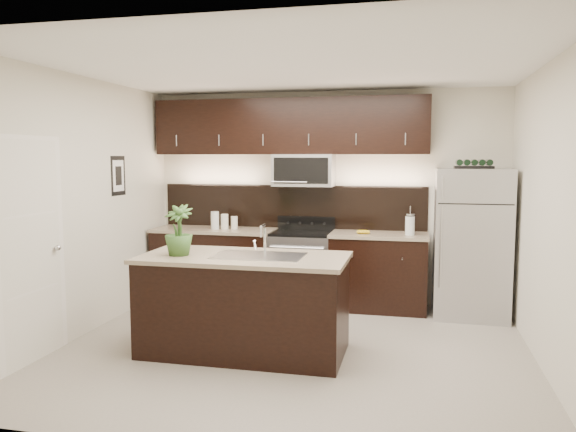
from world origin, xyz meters
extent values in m
plane|color=gray|center=(0.00, 0.00, 0.00)|extent=(4.50, 4.50, 0.00)
cube|color=beige|center=(0.00, 2.00, 1.35)|extent=(4.50, 0.02, 2.70)
cube|color=beige|center=(0.00, -2.00, 1.35)|extent=(4.50, 0.02, 2.70)
cube|color=beige|center=(-2.25, 0.00, 1.35)|extent=(0.02, 4.00, 2.70)
cube|color=beige|center=(2.25, 0.00, 1.35)|extent=(0.02, 4.00, 2.70)
cube|color=white|center=(0.00, 0.00, 2.70)|extent=(4.50, 4.00, 0.02)
cube|color=silver|center=(-2.23, -0.80, 1.01)|extent=(0.04, 0.80, 2.02)
sphere|color=silver|center=(-2.20, -0.48, 1.00)|extent=(0.06, 0.06, 0.06)
cube|color=black|center=(-2.24, 0.75, 1.65)|extent=(0.01, 0.32, 0.46)
cube|color=white|center=(-2.23, 0.75, 1.65)|extent=(0.00, 0.24, 0.36)
cube|color=black|center=(-1.42, 1.69, 0.45)|extent=(1.57, 0.62, 0.90)
cube|color=black|center=(0.71, 1.69, 0.45)|extent=(1.16, 0.62, 0.90)
cube|color=#B2B2B7|center=(-0.25, 1.69, 0.45)|extent=(0.76, 0.62, 0.90)
cube|color=black|center=(-0.25, 1.69, 0.92)|extent=(0.76, 0.60, 0.03)
cube|color=beige|center=(-1.42, 1.69, 0.92)|extent=(1.59, 0.65, 0.04)
cube|color=beige|center=(0.71, 1.69, 0.92)|extent=(1.18, 0.65, 0.04)
cube|color=black|center=(-0.46, 1.99, 1.22)|extent=(3.49, 0.02, 0.56)
cube|color=#B2B2B7|center=(-0.25, 1.80, 1.70)|extent=(0.76, 0.40, 0.40)
cube|color=black|center=(-0.46, 1.83, 2.25)|extent=(3.49, 0.33, 0.70)
cube|color=black|center=(-0.44, -0.16, 0.45)|extent=(1.90, 0.90, 0.90)
cube|color=beige|center=(-0.44, -0.16, 0.92)|extent=(1.96, 0.96, 0.04)
cube|color=silver|center=(-0.29, -0.16, 0.95)|extent=(0.84, 0.50, 0.01)
cylinder|color=silver|center=(-0.29, 0.05, 1.06)|extent=(0.03, 0.03, 0.24)
cylinder|color=silver|center=(-0.29, -0.02, 1.21)|extent=(0.02, 0.14, 0.02)
cylinder|color=silver|center=(-0.29, -0.09, 1.16)|extent=(0.02, 0.02, 0.10)
cube|color=#B2B2B7|center=(1.78, 1.63, 0.87)|extent=(0.84, 0.76, 1.73)
cube|color=black|center=(1.78, 1.63, 1.75)|extent=(0.43, 0.27, 0.03)
cylinder|color=black|center=(1.61, 1.63, 1.80)|extent=(0.07, 0.24, 0.07)
cylinder|color=black|center=(1.70, 1.63, 1.80)|extent=(0.07, 0.24, 0.07)
cylinder|color=black|center=(1.78, 1.63, 1.80)|extent=(0.07, 0.24, 0.07)
cylinder|color=black|center=(1.86, 1.63, 1.80)|extent=(0.07, 0.24, 0.07)
cylinder|color=black|center=(1.94, 1.63, 1.80)|extent=(0.07, 0.24, 0.07)
imported|color=#325723|center=(-1.04, -0.27, 1.18)|extent=(0.27, 0.27, 0.48)
cylinder|color=silver|center=(-1.39, 1.64, 1.05)|extent=(0.11, 0.11, 0.23)
cylinder|color=silver|center=(-1.27, 1.68, 1.04)|extent=(0.10, 0.10, 0.19)
cylinder|color=silver|center=(-1.15, 1.71, 1.02)|extent=(0.09, 0.09, 0.16)
cylinder|color=silver|center=(1.07, 1.64, 1.05)|extent=(0.11, 0.11, 0.22)
cylinder|color=silver|center=(1.07, 1.64, 1.18)|extent=(0.12, 0.12, 0.02)
cylinder|color=silver|center=(1.07, 1.64, 1.23)|extent=(0.01, 0.01, 0.09)
ellipsoid|color=gold|center=(0.48, 1.61, 0.97)|extent=(0.17, 0.14, 0.05)
camera|label=1|loc=(1.13, -5.16, 1.87)|focal=35.00mm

